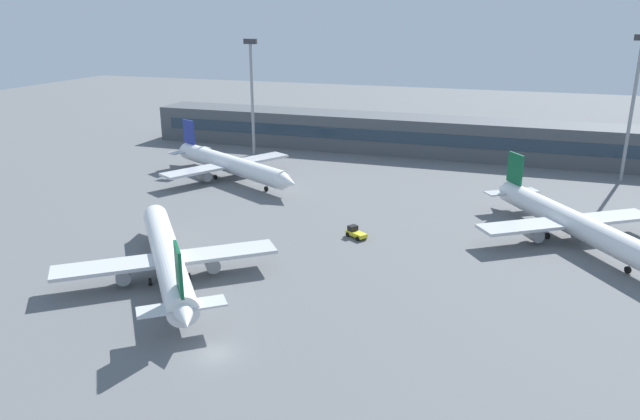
{
  "coord_description": "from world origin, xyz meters",
  "views": [
    {
      "loc": [
        27.81,
        -48.23,
        33.5
      ],
      "look_at": [
        -2.28,
        40.0,
        3.0
      ],
      "focal_mm": 33.92,
      "sensor_mm": 36.0,
      "label": 1
    }
  ],
  "objects_px": {
    "airplane_near": "(166,254)",
    "airplane_far": "(231,165)",
    "airplane_mid": "(573,223)",
    "floodlight_tower_east": "(633,100)",
    "floodlight_tower_west": "(252,90)",
    "baggage_tug_yellow": "(355,232)"
  },
  "relations": [
    {
      "from": "baggage_tug_yellow",
      "to": "floodlight_tower_east",
      "type": "distance_m",
      "value": 68.71
    },
    {
      "from": "airplane_far",
      "to": "floodlight_tower_east",
      "type": "bearing_deg",
      "value": 18.23
    },
    {
      "from": "airplane_near",
      "to": "airplane_far",
      "type": "xyz_separation_m",
      "value": [
        -14.41,
        47.17,
        0.1
      ]
    },
    {
      "from": "airplane_near",
      "to": "floodlight_tower_east",
      "type": "height_order",
      "value": "floodlight_tower_east"
    },
    {
      "from": "airplane_mid",
      "to": "baggage_tug_yellow",
      "type": "xyz_separation_m",
      "value": [
        -31.79,
        -8.49,
        -2.37
      ]
    },
    {
      "from": "floodlight_tower_west",
      "to": "airplane_mid",
      "type": "bearing_deg",
      "value": -29.06
    },
    {
      "from": "baggage_tug_yellow",
      "to": "floodlight_tower_east",
      "type": "height_order",
      "value": "floodlight_tower_east"
    },
    {
      "from": "floodlight_tower_east",
      "to": "airplane_far",
      "type": "bearing_deg",
      "value": -161.77
    },
    {
      "from": "airplane_mid",
      "to": "baggage_tug_yellow",
      "type": "distance_m",
      "value": 32.99
    },
    {
      "from": "airplane_near",
      "to": "floodlight_tower_west",
      "type": "relative_size",
      "value": 1.23
    },
    {
      "from": "baggage_tug_yellow",
      "to": "floodlight_tower_west",
      "type": "height_order",
      "value": "floodlight_tower_west"
    },
    {
      "from": "airplane_far",
      "to": "floodlight_tower_east",
      "type": "relative_size",
      "value": 1.31
    },
    {
      "from": "airplane_near",
      "to": "floodlight_tower_east",
      "type": "bearing_deg",
      "value": 48.95
    },
    {
      "from": "airplane_far",
      "to": "floodlight_tower_west",
      "type": "height_order",
      "value": "floodlight_tower_west"
    },
    {
      "from": "baggage_tug_yellow",
      "to": "floodlight_tower_east",
      "type": "bearing_deg",
      "value": 49.22
    },
    {
      "from": "airplane_far",
      "to": "baggage_tug_yellow",
      "type": "relative_size",
      "value": 10.09
    },
    {
      "from": "airplane_near",
      "to": "airplane_far",
      "type": "height_order",
      "value": "airplane_far"
    },
    {
      "from": "airplane_near",
      "to": "baggage_tug_yellow",
      "type": "xyz_separation_m",
      "value": [
        19.75,
        22.21,
        -2.31
      ]
    },
    {
      "from": "baggage_tug_yellow",
      "to": "airplane_far",
      "type": "bearing_deg",
      "value": 143.83
    },
    {
      "from": "airplane_mid",
      "to": "floodlight_tower_east",
      "type": "xyz_separation_m",
      "value": [
        11.85,
        42.1,
        13.67
      ]
    },
    {
      "from": "airplane_near",
      "to": "airplane_far",
      "type": "relative_size",
      "value": 0.89
    },
    {
      "from": "airplane_far",
      "to": "floodlight_tower_west",
      "type": "distance_m",
      "value": 27.01
    }
  ]
}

